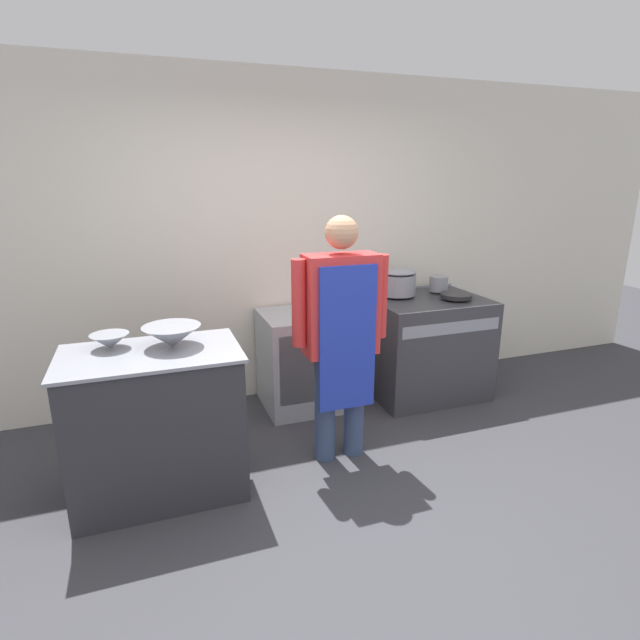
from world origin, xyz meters
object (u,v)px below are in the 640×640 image
fridge_unit (302,360)px  person_cook (341,327)px  stove (424,346)px  stock_pot (398,282)px  sauce_pot (439,284)px  saute_pan (456,296)px  mixing_bowl (172,336)px

fridge_unit → person_cook: person_cook is taller
stove → stock_pot: 0.62m
stock_pot → sauce_pot: size_ratio=1.89×
sauce_pot → person_cook: bearing=-145.6°
fridge_unit → sauce_pot: bearing=1.3°
stove → stock_pot: size_ratio=3.14×
stove → sauce_pot: bearing=35.5°
stove → fridge_unit: (-1.11, 0.11, -0.03)m
saute_pan → fridge_unit: bearing=169.2°
stove → saute_pan: saute_pan is taller
person_cook → mixing_bowl: person_cook is taller
fridge_unit → mixing_bowl: bearing=-142.6°
person_cook → mixing_bowl: size_ratio=4.84×
fridge_unit → stove: bearing=-5.7°
saute_pan → mixing_bowl: bearing=-166.7°
sauce_pot → mixing_bowl: bearing=-160.5°
stove → stock_pot: stock_pot is taller
mixing_bowl → sauce_pot: mixing_bowl is taller
fridge_unit → saute_pan: bearing=-10.8°
fridge_unit → sauce_pot: (1.30, 0.03, 0.55)m
mixing_bowl → saute_pan: bearing=13.3°
fridge_unit → person_cook: bearing=-90.2°
fridge_unit → sauce_pot: 1.41m
stove → person_cook: person_cook is taller
saute_pan → stove: bearing=145.0°
stock_pot → stove: bearing=-32.4°
person_cook → stock_pot: (0.89, 0.89, 0.06)m
fridge_unit → stock_pot: bearing=1.8°
fridge_unit → saute_pan: size_ratio=3.04×
person_cook → sauce_pot: (1.30, 0.89, 0.02)m
mixing_bowl → stock_pot: (1.94, 0.83, 0.03)m
mixing_bowl → sauce_pot: size_ratio=2.07×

